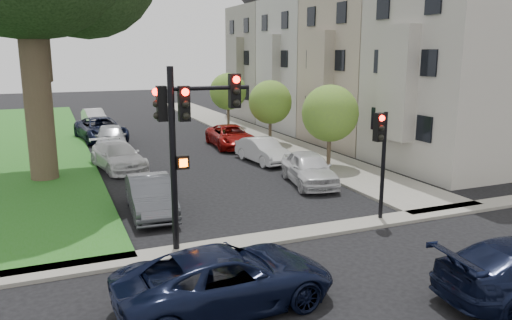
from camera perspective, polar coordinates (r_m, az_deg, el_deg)
name	(u,v)px	position (r m, az deg, el deg)	size (l,w,h in m)	color
ground	(321,259)	(15.09, 7.45, -11.20)	(140.00, 140.00, 0.00)	black
grass_strip	(20,144)	(36.47, -25.35, 1.71)	(8.00, 44.00, 0.12)	#246517
sidewalk_right	(242,130)	(38.94, -1.57, 3.49)	(3.50, 44.00, 0.12)	gray
sidewalk_cross	(291,235)	(16.70, 4.00, -8.55)	(60.00, 1.00, 0.12)	gray
house_a	(461,33)	(27.90, 22.38, 13.31)	(7.70, 7.55, 15.97)	beige
house_b	(372,37)	(33.67, 13.17, 13.55)	(7.70, 7.55, 15.97)	gray
house_c	(315,39)	(40.02, 6.75, 13.52)	(7.70, 7.55, 15.97)	#A09888
house_d	(275,41)	(46.71, 2.14, 13.40)	(7.70, 7.55, 15.97)	gray
small_tree_a	(330,113)	(25.85, 8.45, 5.29)	(2.92, 2.92, 4.38)	#4F3E2B
small_tree_b	(270,102)	(32.43, 1.64, 6.62)	(2.82, 2.82, 4.22)	#4F3E2B
small_tree_c	(228,92)	(40.00, -3.21, 7.82)	(2.92, 2.92, 4.38)	#4F3E2B
traffic_signal_main	(187,126)	(14.80, -7.95, 3.87)	(2.73, 0.70, 5.59)	black
traffic_signal_secondary	(381,146)	(17.96, 14.10, 1.54)	(0.51, 0.41, 3.96)	black
car_cross_near	(226,279)	(12.14, -3.40, -13.38)	(2.43, 5.28, 1.47)	black
car_parked_0	(309,168)	(23.01, 6.08, -0.95)	(1.79, 4.44, 1.51)	silver
car_parked_1	(263,150)	(27.49, 0.77, 1.11)	(1.43, 4.10, 1.35)	silver
car_parked_2	(231,136)	(32.01, -2.91, 2.73)	(2.32, 5.03, 1.40)	maroon
car_parked_5	(150,196)	(19.12, -11.98, -4.01)	(1.52, 4.34, 1.43)	#3F4247
car_parked_6	(118,156)	(26.80, -15.49, 0.42)	(1.96, 4.81, 1.40)	silver
car_parked_7	(111,137)	(32.37, -16.25, 2.51)	(1.85, 4.61, 1.57)	#999BA0
car_parked_8	(101,129)	(35.89, -17.29, 3.39)	(2.66, 5.76, 1.60)	black
car_parked_9	(94,117)	(43.76, -18.01, 4.68)	(1.44, 4.12, 1.36)	silver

